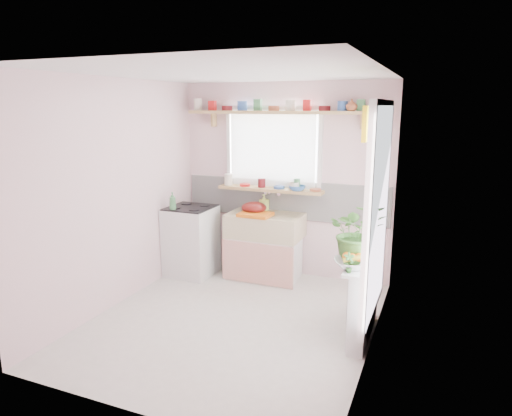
% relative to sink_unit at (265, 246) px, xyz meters
% --- Properties ---
extents(room, '(3.20, 3.20, 3.20)m').
position_rel_sink_unit_xyz_m(room, '(0.81, -0.43, 0.94)').
color(room, silver).
rests_on(room, ground).
extents(sink_unit, '(0.95, 0.65, 1.11)m').
position_rel_sink_unit_xyz_m(sink_unit, '(0.00, 0.00, 0.00)').
color(sink_unit, white).
rests_on(sink_unit, ground).
extents(cooker, '(0.58, 0.58, 0.93)m').
position_rel_sink_unit_xyz_m(cooker, '(-0.95, -0.24, 0.03)').
color(cooker, white).
rests_on(cooker, ground).
extents(radiator_ledge, '(0.22, 0.95, 0.78)m').
position_rel_sink_unit_xyz_m(radiator_ledge, '(1.45, -1.09, -0.03)').
color(radiator_ledge, white).
rests_on(radiator_ledge, ground).
extents(windowsill, '(1.40, 0.22, 0.04)m').
position_rel_sink_unit_xyz_m(windowsill, '(-0.00, 0.19, 0.71)').
color(windowsill, tan).
rests_on(windowsill, room).
extents(pine_shelf, '(2.52, 0.24, 0.04)m').
position_rel_sink_unit_xyz_m(pine_shelf, '(0.15, 0.18, 1.69)').
color(pine_shelf, tan).
rests_on(pine_shelf, room).
extents(shelf_crockery, '(2.47, 0.11, 0.12)m').
position_rel_sink_unit_xyz_m(shelf_crockery, '(0.11, 0.18, 1.76)').
color(shelf_crockery, silver).
rests_on(shelf_crockery, pine_shelf).
extents(sill_crockery, '(1.35, 0.11, 0.12)m').
position_rel_sink_unit_xyz_m(sill_crockery, '(-0.05, 0.19, 0.78)').
color(sill_crockery, silver).
rests_on(sill_crockery, windowsill).
extents(dish_tray, '(0.40, 0.31, 0.04)m').
position_rel_sink_unit_xyz_m(dish_tray, '(-0.07, -0.14, 0.44)').
color(dish_tray, orange).
rests_on(dish_tray, sink_unit).
extents(colander, '(0.37, 0.37, 0.15)m').
position_rel_sink_unit_xyz_m(colander, '(-0.15, -0.00, 0.49)').
color(colander, '#5C120F').
rests_on(colander, sink_unit).
extents(jade_plant, '(0.62, 0.58, 0.57)m').
position_rel_sink_unit_xyz_m(jade_plant, '(1.36, -1.16, 0.63)').
color(jade_plant, '#3C6C2B').
rests_on(jade_plant, radiator_ledge).
extents(fruit_bowl, '(0.40, 0.40, 0.08)m').
position_rel_sink_unit_xyz_m(fruit_bowl, '(1.36, -1.36, 0.38)').
color(fruit_bowl, silver).
rests_on(fruit_bowl, radiator_ledge).
extents(herb_pot, '(0.12, 0.10, 0.19)m').
position_rel_sink_unit_xyz_m(herb_pot, '(1.36, -1.49, 0.44)').
color(herb_pot, '#326C2B').
rests_on(herb_pot, radiator_ledge).
extents(soap_bottle_sink, '(0.12, 0.12, 0.21)m').
position_rel_sink_unit_xyz_m(soap_bottle_sink, '(-0.09, 0.21, 0.53)').
color(soap_bottle_sink, '#DCEE6A').
rests_on(soap_bottle_sink, sink_unit).
extents(sill_cup, '(0.16, 0.16, 0.10)m').
position_rel_sink_unit_xyz_m(sill_cup, '(0.34, 0.13, 0.78)').
color(sill_cup, silver).
rests_on(sill_cup, windowsill).
extents(sill_bowl, '(0.27, 0.27, 0.06)m').
position_rel_sink_unit_xyz_m(sill_bowl, '(0.38, 0.13, 0.76)').
color(sill_bowl, '#3262A5').
rests_on(sill_bowl, windowsill).
extents(shelf_vase, '(0.17, 0.17, 0.14)m').
position_rel_sink_unit_xyz_m(shelf_vase, '(1.02, 0.12, 1.78)').
color(shelf_vase, '#A05231').
rests_on(shelf_vase, pine_shelf).
extents(cooker_bottle, '(0.11, 0.11, 0.22)m').
position_rel_sink_unit_xyz_m(cooker_bottle, '(-1.07, -0.46, 0.60)').
color(cooker_bottle, '#458B51').
rests_on(cooker_bottle, cooker).
extents(fruit, '(0.20, 0.14, 0.10)m').
position_rel_sink_unit_xyz_m(fruit, '(1.37, -1.35, 0.44)').
color(fruit, orange).
rests_on(fruit, fruit_bowl).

